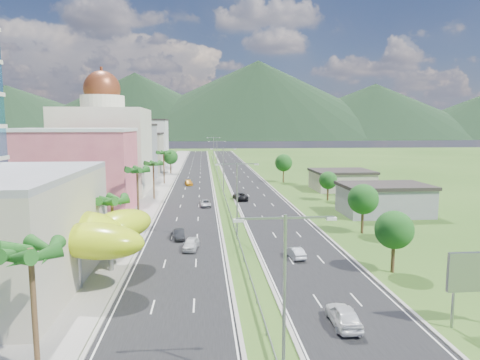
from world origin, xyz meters
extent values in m
plane|color=#2D5119|center=(0.00, 0.00, 0.00)|extent=(500.00, 500.00, 0.00)
cube|color=black|center=(-7.50, 90.00, 0.02)|extent=(11.00, 260.00, 0.04)
cube|color=black|center=(7.50, 90.00, 0.02)|extent=(11.00, 260.00, 0.04)
cube|color=gray|center=(-17.00, 90.00, 0.06)|extent=(7.00, 260.00, 0.12)
cube|color=gray|center=(0.00, 72.00, 0.62)|extent=(0.08, 216.00, 0.28)
cube|color=gray|center=(0.00, 174.00, 0.35)|extent=(0.10, 0.12, 0.70)
cylinder|color=gray|center=(0.00, -25.00, 5.50)|extent=(0.20, 0.20, 11.00)
cube|color=gray|center=(-1.44, -25.00, 10.80)|extent=(2.88, 0.12, 0.12)
cube|color=gray|center=(1.44, -25.00, 10.80)|extent=(2.88, 0.12, 0.12)
cube|color=silver|center=(-2.72, -25.00, 10.70)|extent=(0.60, 0.25, 0.18)
cube|color=silver|center=(2.72, -25.00, 10.70)|extent=(0.60, 0.25, 0.18)
cylinder|color=gray|center=(0.00, 10.00, 5.50)|extent=(0.20, 0.20, 11.00)
cube|color=gray|center=(-1.44, 10.00, 10.80)|extent=(2.88, 0.12, 0.12)
cube|color=gray|center=(1.44, 10.00, 10.80)|extent=(2.88, 0.12, 0.12)
cube|color=silver|center=(-2.72, 10.00, 10.70)|extent=(0.60, 0.25, 0.18)
cube|color=silver|center=(2.72, 10.00, 10.70)|extent=(0.60, 0.25, 0.18)
cylinder|color=gray|center=(0.00, 50.00, 5.50)|extent=(0.20, 0.20, 11.00)
cube|color=gray|center=(-1.44, 50.00, 10.80)|extent=(2.88, 0.12, 0.12)
cube|color=gray|center=(1.44, 50.00, 10.80)|extent=(2.88, 0.12, 0.12)
cube|color=silver|center=(-2.72, 50.00, 10.70)|extent=(0.60, 0.25, 0.18)
cube|color=silver|center=(2.72, 50.00, 10.70)|extent=(0.60, 0.25, 0.18)
cylinder|color=gray|center=(0.00, 95.00, 5.50)|extent=(0.20, 0.20, 11.00)
cube|color=gray|center=(-1.44, 95.00, 10.80)|extent=(2.88, 0.12, 0.12)
cube|color=gray|center=(1.44, 95.00, 10.80)|extent=(2.88, 0.12, 0.12)
cube|color=silver|center=(-2.72, 95.00, 10.70)|extent=(0.60, 0.25, 0.18)
cube|color=silver|center=(2.72, 95.00, 10.70)|extent=(0.60, 0.25, 0.18)
cylinder|color=gray|center=(0.00, 140.00, 5.50)|extent=(0.20, 0.20, 11.00)
cube|color=gray|center=(-1.44, 140.00, 10.80)|extent=(2.88, 0.12, 0.12)
cube|color=gray|center=(1.44, 140.00, 10.80)|extent=(2.88, 0.12, 0.12)
cube|color=silver|center=(-2.72, 140.00, 10.70)|extent=(0.60, 0.25, 0.18)
cube|color=silver|center=(2.72, 140.00, 10.70)|extent=(0.60, 0.25, 0.18)
cylinder|color=gray|center=(-24.00, -2.00, 2.00)|extent=(0.50, 0.50, 4.00)
cylinder|color=gray|center=(-17.00, -7.00, 2.00)|extent=(0.50, 0.50, 4.00)
cylinder|color=gray|center=(-21.00, -10.00, 2.00)|extent=(0.50, 0.50, 4.00)
cylinder|color=gray|center=(-15.00, -2.00, 2.00)|extent=(0.50, 0.50, 4.00)
cube|color=#C24F63|center=(-28.00, 32.00, 7.50)|extent=(20.00, 15.00, 15.00)
cube|color=beige|center=(-28.00, 55.00, 10.00)|extent=(20.00, 20.00, 20.00)
cylinder|color=beige|center=(-28.00, 55.00, 21.50)|extent=(10.00, 10.00, 3.00)
sphere|color=brown|center=(-28.00, 55.00, 24.50)|extent=(8.40, 8.40, 8.40)
cube|color=gray|center=(-27.00, 80.00, 8.00)|extent=(16.00, 15.00, 16.00)
cube|color=#A89E8A|center=(-27.00, 102.00, 6.50)|extent=(16.00, 15.00, 13.00)
cube|color=silver|center=(-27.00, 125.00, 9.00)|extent=(16.00, 15.00, 18.00)
cylinder|color=gray|center=(15.00, -18.00, 1.60)|extent=(0.24, 0.24, 3.20)
cube|color=#D85919|center=(17.00, -18.00, 4.60)|extent=(5.20, 0.35, 3.20)
cube|color=gray|center=(28.00, 25.00, 2.50)|extent=(15.00, 10.00, 5.00)
cube|color=#A89E8A|center=(30.00, 55.00, 2.20)|extent=(14.00, 12.00, 4.40)
cylinder|color=#47301C|center=(-15.50, -22.00, 4.25)|extent=(0.36, 0.36, 8.50)
cylinder|color=#47301C|center=(-15.50, 2.00, 3.75)|extent=(0.36, 0.36, 7.50)
cylinder|color=#47301C|center=(-15.50, 22.00, 4.50)|extent=(0.36, 0.36, 9.00)
cylinder|color=#47301C|center=(-15.50, 45.00, 4.00)|extent=(0.36, 0.36, 8.00)
cylinder|color=#47301C|center=(-15.50, 70.00, 4.40)|extent=(0.36, 0.36, 8.80)
cylinder|color=#47301C|center=(-15.50, 95.00, 2.45)|extent=(0.40, 0.40, 4.90)
sphere|color=#1C541A|center=(-15.50, 95.00, 5.60)|extent=(4.90, 4.90, 4.90)
cylinder|color=#47301C|center=(16.00, -5.00, 2.10)|extent=(0.40, 0.40, 4.20)
sphere|color=#1C541A|center=(16.00, -5.00, 4.80)|extent=(4.20, 4.20, 4.20)
cylinder|color=#47301C|center=(19.00, 12.00, 2.27)|extent=(0.40, 0.40, 4.55)
sphere|color=#1C541A|center=(19.00, 12.00, 5.20)|extent=(4.55, 4.55, 4.55)
cylinder|color=#47301C|center=(22.00, 40.00, 1.92)|extent=(0.40, 0.40, 3.85)
sphere|color=#1C541A|center=(22.00, 40.00, 4.40)|extent=(3.85, 3.85, 3.85)
cylinder|color=#47301C|center=(18.00, 70.00, 2.45)|extent=(0.40, 0.40, 4.90)
sphere|color=#1C541A|center=(18.00, 70.00, 5.60)|extent=(4.90, 4.90, 4.90)
imported|color=silver|center=(-6.39, 5.63, 0.79)|extent=(2.38, 4.61, 1.50)
imported|color=black|center=(-8.22, 10.99, 0.72)|extent=(1.86, 4.24, 1.35)
imported|color=#9A9CA1|center=(-4.37, 35.25, 0.68)|extent=(2.45, 4.73, 1.27)
imported|color=orange|center=(-8.62, 66.23, 0.71)|extent=(2.54, 4.87, 1.35)
imported|color=white|center=(6.47, -16.92, 0.89)|extent=(2.14, 5.07, 1.71)
imported|color=#B2B4BA|center=(6.36, 0.95, 0.71)|extent=(2.09, 4.23, 1.33)
imported|color=black|center=(3.26, 42.28, 0.83)|extent=(3.26, 5.97, 1.59)
imported|color=black|center=(-9.33, 11.41, 0.72)|extent=(0.84, 2.18, 1.36)
camera|label=1|loc=(-4.71, -48.87, 16.11)|focal=32.00mm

